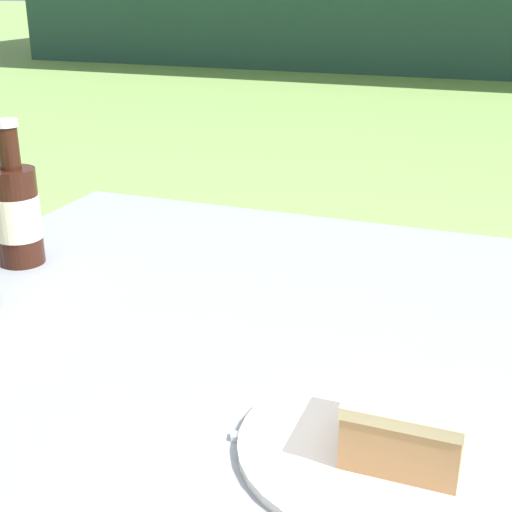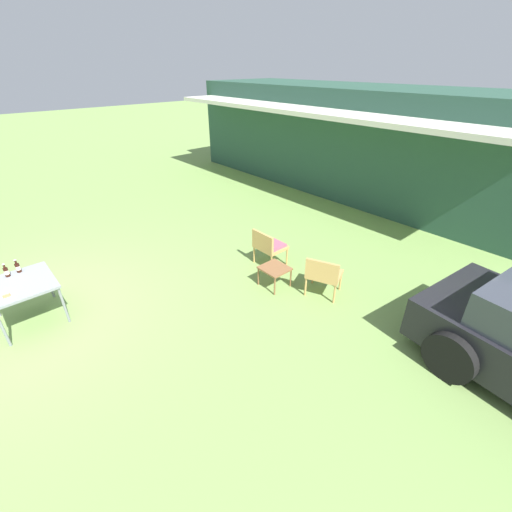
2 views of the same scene
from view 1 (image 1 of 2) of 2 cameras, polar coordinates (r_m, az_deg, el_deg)
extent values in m
cube|color=gray|center=(0.95, -2.13, -5.98)|extent=(0.98, 0.90, 0.04)
cylinder|color=gray|center=(1.63, -11.22, -8.03)|extent=(0.04, 0.04, 0.66)
cylinder|color=silver|center=(0.70, 9.14, -14.85)|extent=(0.25, 0.25, 0.01)
cube|color=#AD7A4C|center=(0.68, 11.94, -13.17)|extent=(0.10, 0.10, 0.05)
cube|color=#DBBC89|center=(0.67, 12.16, -10.89)|extent=(0.11, 0.10, 0.01)
cylinder|color=black|center=(1.15, -18.55, 2.99)|extent=(0.07, 0.07, 0.15)
cylinder|color=black|center=(1.13, -19.19, 8.16)|extent=(0.03, 0.03, 0.06)
cylinder|color=silver|center=(1.12, -19.42, 9.99)|extent=(0.04, 0.04, 0.01)
cylinder|color=beige|center=(1.15, -18.55, 2.99)|extent=(0.07, 0.07, 0.07)
cube|color=silver|center=(0.71, 5.66, -14.53)|extent=(0.18, 0.06, 0.01)
camera|label=2|loc=(5.93, 112.44, 18.45)|focal=24.00mm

